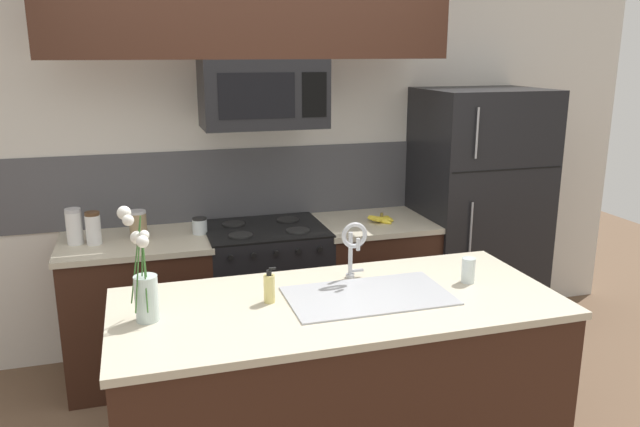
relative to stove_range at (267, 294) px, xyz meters
name	(u,v)px	position (x,y,z in m)	size (l,w,h in m)	color
rear_partition	(295,158)	(0.30, 0.38, 0.84)	(5.20, 0.10, 2.60)	silver
splash_band	(255,183)	(0.00, 0.32, 0.69)	(3.23, 0.01, 0.48)	#4C4C51
back_counter_left	(140,309)	(-0.81, 0.00, -0.01)	(0.90, 0.65, 0.91)	#381E14
back_counter_right	(372,283)	(0.75, 0.00, -0.01)	(0.77, 0.65, 0.91)	#381E14
stove_range	(267,294)	(0.00, 0.00, 0.00)	(0.76, 0.64, 0.93)	black
microwave	(263,94)	(0.00, -0.02, 1.31)	(0.74, 0.40, 0.41)	black
upper_cabinet_band	(251,6)	(-0.06, -0.05, 1.81)	(2.36, 0.34, 0.60)	#381E14
refrigerator	(475,215)	(1.53, 0.02, 0.43)	(0.83, 0.74, 1.78)	black
storage_jar_tall	(74,226)	(-1.15, 0.02, 0.56)	(0.09, 0.09, 0.22)	silver
storage_jar_medium	(93,228)	(-1.04, -0.02, 0.55)	(0.09, 0.09, 0.20)	silver
storage_jar_short	(138,224)	(-0.78, 0.04, 0.53)	(0.11, 0.11, 0.17)	#997F5B
storage_jar_squat	(200,226)	(-0.41, 0.02, 0.50)	(0.09, 0.09, 0.10)	silver
banana_bunch	(381,219)	(0.78, -0.06, 0.47)	(0.19, 0.16, 0.08)	yellow
island_counter	(338,388)	(0.08, -1.25, -0.01)	(2.06, 0.91, 0.91)	#381E14
kitchen_sink	(368,310)	(0.23, -1.25, 0.38)	(0.76, 0.44, 0.16)	#ADAFB5
sink_faucet	(354,243)	(0.23, -1.03, 0.65)	(0.14, 0.14, 0.31)	#B7BABF
dish_soap_bottle	(269,288)	(-0.23, -1.18, 0.52)	(0.06, 0.05, 0.16)	#DBCC75
drinking_glass	(468,270)	(0.77, -1.22, 0.51)	(0.07, 0.07, 0.13)	silver
flower_vase	(144,286)	(-0.77, -1.23, 0.60)	(0.14, 0.18, 0.49)	silver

